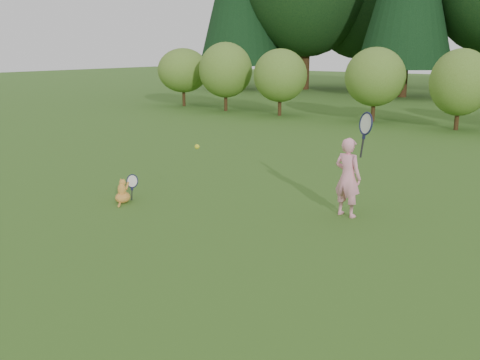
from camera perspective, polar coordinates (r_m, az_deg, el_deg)
The scene contains 5 objects.
ground at distance 7.49m, azimuth -4.85°, elevation -6.19°, with size 100.00×100.00×0.00m, color #325518.
shrub_row at distance 18.93m, azimuth 21.91°, elevation 9.41°, with size 28.00×3.00×2.80m, color #527223, non-canonical shape.
child at distance 8.42m, azimuth 11.48°, elevation 0.47°, with size 0.71×0.46×1.86m.
cat at distance 9.32m, azimuth -12.39°, elevation -1.05°, with size 0.39×0.62×0.56m.
tennis_ball at distance 7.42m, azimuth -4.60°, elevation 3.57°, with size 0.07×0.07×0.07m.
Camera 1 is at (4.61, -5.32, 2.57)m, focal length 40.00 mm.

